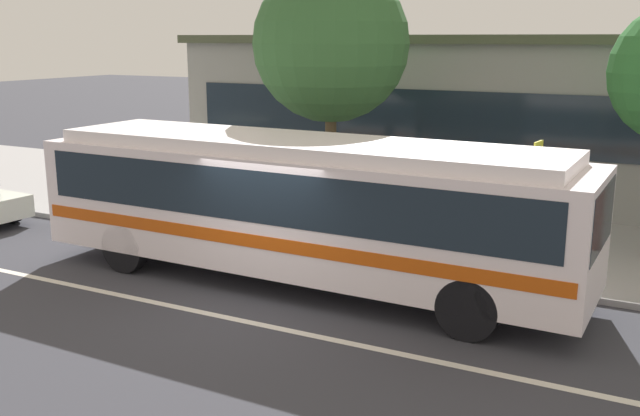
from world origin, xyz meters
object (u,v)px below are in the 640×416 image
object	(u,v)px
bus_stop_sign	(535,192)
street_tree_near_stop	(331,44)
pedestrian_waiting_near_sign	(278,183)
pedestrian_walking_along_curb	(401,196)
transit_bus	(302,200)

from	to	relation	value
bus_stop_sign	street_tree_near_stop	bearing A→B (deg)	160.10
pedestrian_waiting_near_sign	pedestrian_walking_along_curb	distance (m)	3.25
pedestrian_walking_along_curb	bus_stop_sign	distance (m)	3.54
transit_bus	bus_stop_sign	size ratio (longest dim) A/B	4.10
pedestrian_waiting_near_sign	bus_stop_sign	xyz separation A→B (m)	(6.44, -1.41, 0.67)
transit_bus	street_tree_near_stop	world-z (taller)	street_tree_near_stop
street_tree_near_stop	transit_bus	bearing A→B (deg)	-71.07
street_tree_near_stop	bus_stop_sign	bearing A→B (deg)	-19.90
pedestrian_waiting_near_sign	pedestrian_walking_along_curb	world-z (taller)	pedestrian_waiting_near_sign
street_tree_near_stop	pedestrian_walking_along_curb	bearing A→B (deg)	-14.85
pedestrian_walking_along_curb	bus_stop_sign	world-z (taller)	bus_stop_sign
transit_bus	street_tree_near_stop	bearing A→B (deg)	108.93
transit_bus	pedestrian_walking_along_curb	xyz separation A→B (m)	(0.71, 3.33, -0.50)
transit_bus	street_tree_near_stop	distance (m)	4.98
transit_bus	street_tree_near_stop	size ratio (longest dim) A/B	1.74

